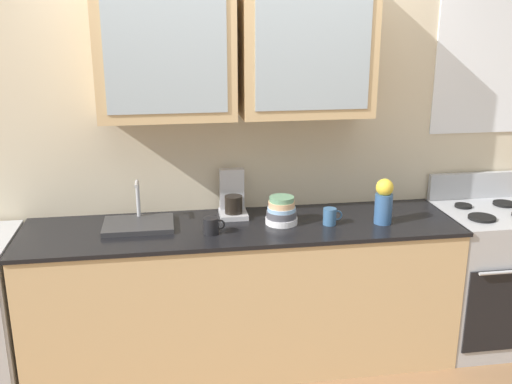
{
  "coord_description": "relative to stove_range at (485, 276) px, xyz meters",
  "views": [
    {
      "loc": [
        -0.43,
        -3.29,
        2.14
      ],
      "look_at": [
        0.08,
        0.0,
        1.12
      ],
      "focal_mm": 41.2,
      "sensor_mm": 36.0,
      "label": 1
    }
  ],
  "objects": [
    {
      "name": "vase",
      "position": [
        -0.78,
        -0.09,
        0.59
      ],
      "size": [
        0.11,
        0.11,
        0.28
      ],
      "color": "#33598C",
      "rests_on": "counter"
    },
    {
      "name": "bowl_stack",
      "position": [
        -1.39,
        -0.0,
        0.53
      ],
      "size": [
        0.2,
        0.2,
        0.17
      ],
      "color": "white",
      "rests_on": "counter"
    },
    {
      "name": "counter",
      "position": [
        -1.63,
        0.0,
        -0.01
      ],
      "size": [
        2.62,
        0.67,
        0.91
      ],
      "color": "tan",
      "rests_on": "ground_plane"
    },
    {
      "name": "cup_near_sink",
      "position": [
        -1.82,
        -0.11,
        0.5
      ],
      "size": [
        0.13,
        0.09,
        0.1
      ],
      "color": "black",
      "rests_on": "counter"
    },
    {
      "name": "stove_range",
      "position": [
        0.0,
        0.0,
        0.0
      ],
      "size": [
        0.65,
        0.68,
        1.09
      ],
      "color": "#ADAFB5",
      "rests_on": "ground_plane"
    },
    {
      "name": "ground_plane",
      "position": [
        -1.63,
        0.0,
        -0.46
      ],
      "size": [
        10.0,
        10.0,
        0.0
      ],
      "primitive_type": "plane",
      "color": "#936B47"
    },
    {
      "name": "sink_faucet",
      "position": [
        -2.24,
        0.07,
        0.47
      ],
      "size": [
        0.41,
        0.3,
        0.26
      ],
      "color": "#2D2D30",
      "rests_on": "counter"
    },
    {
      "name": "coffee_maker",
      "position": [
        -1.66,
        0.2,
        0.56
      ],
      "size": [
        0.17,
        0.2,
        0.29
      ],
      "color": "#B7B7BC",
      "rests_on": "counter"
    },
    {
      "name": "cup_near_bowls",
      "position": [
        -1.1,
        -0.06,
        0.5
      ],
      "size": [
        0.12,
        0.08,
        0.1
      ],
      "color": "#38608C",
      "rests_on": "counter"
    },
    {
      "name": "back_wall_unit",
      "position": [
        -1.62,
        0.33,
        1.06
      ],
      "size": [
        4.79,
        0.43,
        2.77
      ],
      "color": "beige",
      "rests_on": "ground_plane"
    }
  ]
}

